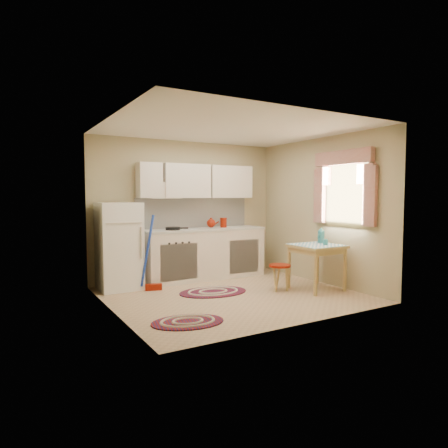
{
  "coord_description": "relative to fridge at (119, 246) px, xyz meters",
  "views": [
    {
      "loc": [
        -3.13,
        -5.09,
        1.5
      ],
      "look_at": [
        0.0,
        0.25,
        1.07
      ],
      "focal_mm": 32.0,
      "sensor_mm": 36.0,
      "label": 1
    }
  ],
  "objects": [
    {
      "name": "room_shell",
      "position": [
        1.52,
        -1.01,
        0.9
      ],
      "size": [
        3.64,
        3.6,
        2.52
      ],
      "color": "tan",
      "rests_on": "ground"
    },
    {
      "name": "fridge",
      "position": [
        0.0,
        0.0,
        0.0
      ],
      "size": [
        0.65,
        0.6,
        1.4
      ],
      "primitive_type": "cube",
      "color": "white",
      "rests_on": "ground"
    },
    {
      "name": "broom",
      "position": [
        0.45,
        -0.35,
        -0.1
      ],
      "size": [
        0.3,
        0.19,
        1.2
      ],
      "primitive_type": null,
      "rotation": [
        0.0,
        0.0,
        -0.29
      ],
      "color": "#1D3DBB",
      "rests_on": "ground"
    },
    {
      "name": "base_cabinets",
      "position": [
        1.57,
        0.05,
        -0.26
      ],
      "size": [
        2.25,
        0.6,
        0.88
      ],
      "primitive_type": "cube",
      "color": "silver",
      "rests_on": "ground"
    },
    {
      "name": "countertop",
      "position": [
        1.57,
        0.05,
        0.2
      ],
      "size": [
        2.27,
        0.62,
        0.04
      ],
      "primitive_type": "cube",
      "color": "beige",
      "rests_on": "base_cabinets"
    },
    {
      "name": "frying_pan",
      "position": [
        0.93,
        0.0,
        0.24
      ],
      "size": [
        0.33,
        0.33,
        0.05
      ],
      "primitive_type": "cylinder",
      "rotation": [
        0.0,
        0.0,
        -0.38
      ],
      "color": "black",
      "rests_on": "countertop"
    },
    {
      "name": "red_kettle",
      "position": [
        1.71,
        0.05,
        0.31
      ],
      "size": [
        0.23,
        0.22,
        0.18
      ],
      "primitive_type": null,
      "rotation": [
        0.0,
        0.0,
        -0.42
      ],
      "color": "maroon",
      "rests_on": "countertop"
    },
    {
      "name": "red_canister",
      "position": [
        1.97,
        0.05,
        0.3
      ],
      "size": [
        0.16,
        0.16,
        0.16
      ],
      "primitive_type": "cylinder",
      "rotation": [
        0.0,
        0.0,
        0.41
      ],
      "color": "maroon",
      "rests_on": "countertop"
    },
    {
      "name": "table",
      "position": [
        2.72,
        -1.63,
        -0.34
      ],
      "size": [
        0.72,
        0.72,
        0.72
      ],
      "primitive_type": "cube",
      "color": "tan",
      "rests_on": "ground"
    },
    {
      "name": "stool",
      "position": [
        2.16,
        -1.4,
        -0.49
      ],
      "size": [
        0.45,
        0.45,
        0.42
      ],
      "primitive_type": "cylinder",
      "rotation": [
        0.0,
        0.0,
        -0.39
      ],
      "color": "maroon",
      "rests_on": "ground"
    },
    {
      "name": "coffee_pot",
      "position": [
        2.93,
        -1.51,
        0.16
      ],
      "size": [
        0.16,
        0.15,
        0.27
      ],
      "primitive_type": null,
      "rotation": [
        0.0,
        0.0,
        0.25
      ],
      "color": "teal",
      "rests_on": "table"
    },
    {
      "name": "mug",
      "position": [
        2.81,
        -1.73,
        0.07
      ],
      "size": [
        0.08,
        0.08,
        0.1
      ],
      "primitive_type": "cylinder",
      "rotation": [
        0.0,
        0.0,
        -0.05
      ],
      "color": "teal",
      "rests_on": "table"
    },
    {
      "name": "rug_center",
      "position": [
        1.19,
        -0.97,
        -0.69
      ],
      "size": [
        1.17,
        0.87,
        0.02
      ],
      "primitive_type": null,
      "rotation": [
        0.0,
        0.0,
        -0.14
      ],
      "color": "maroon",
      "rests_on": "ground"
    },
    {
      "name": "rug_left",
      "position": [
        0.21,
        -2.12,
        -0.69
      ],
      "size": [
        0.98,
        0.76,
        0.02
      ],
      "primitive_type": null,
      "rotation": [
        0.0,
        0.0,
        -0.22
      ],
      "color": "maroon",
      "rests_on": "ground"
    }
  ]
}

